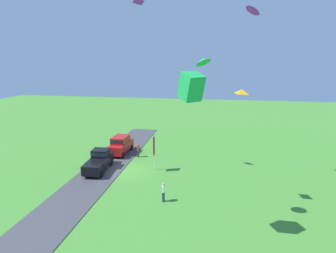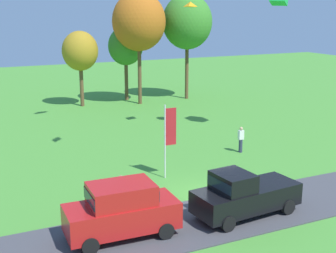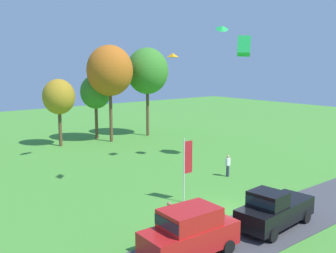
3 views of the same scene
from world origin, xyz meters
name	(u,v)px [view 2 (image 2 of 3)]	position (x,y,z in m)	size (l,w,h in m)	color
ground_plane	(205,196)	(0.00, 0.00, 0.00)	(120.00, 120.00, 0.00)	#478E33
pavement_strip	(231,214)	(0.00, -2.44, 0.03)	(36.00, 4.40, 0.06)	#424247
car_suv_near_entrance	(122,208)	(-5.25, -2.34, 1.30)	(4.67, 2.20, 2.28)	red
car_pickup_mid_row	(243,194)	(0.34, -2.82, 1.11)	(5.13, 2.36, 2.14)	black
person_beside_suv	(241,139)	(5.81, 5.43, 0.88)	(0.36, 0.24, 1.71)	#2D334C
person_on_lawn	(121,192)	(-4.34, 0.25, 0.88)	(0.36, 0.24, 1.71)	#2D334C
tree_far_left	(80,51)	(0.50, 24.57, 5.25)	(3.39, 3.39, 7.15)	brown
tree_left_of_center	(126,46)	(5.51, 25.76, 5.46)	(3.52, 3.52, 7.44)	brown
tree_right_of_center	(139,22)	(5.97, 23.23, 7.94)	(5.10, 5.10, 10.77)	brown
tree_lone_near	(187,22)	(11.40, 23.69, 7.83)	(5.03, 5.03, 10.62)	brown
flag_banner	(169,132)	(-0.46, 3.23, 2.63)	(0.71, 0.08, 4.15)	silver
kite_diamond_topmost	(190,4)	(5.16, 11.41, 9.45)	(0.75, 0.96, 0.35)	orange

